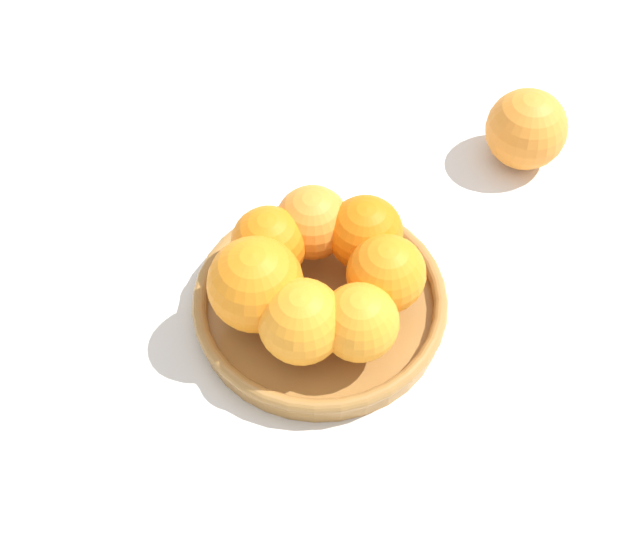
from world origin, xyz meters
TOP-DOWN VIEW (x-y plane):
  - ground_plane at (0.00, 0.00)m, footprint 4.00×4.00m
  - fruit_bowl at (0.00, 0.00)m, footprint 0.23×0.23m
  - orange_pile at (0.00, 0.00)m, footprint 0.18×0.18m
  - stray_orange at (-0.11, -0.27)m, footprint 0.08×0.08m

SIDE VIEW (x-z plane):
  - ground_plane at x=0.00m, z-range 0.00..0.00m
  - fruit_bowl at x=0.00m, z-range 0.00..0.03m
  - stray_orange at x=-0.11m, z-range 0.00..0.08m
  - orange_pile at x=0.00m, z-range 0.02..0.11m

